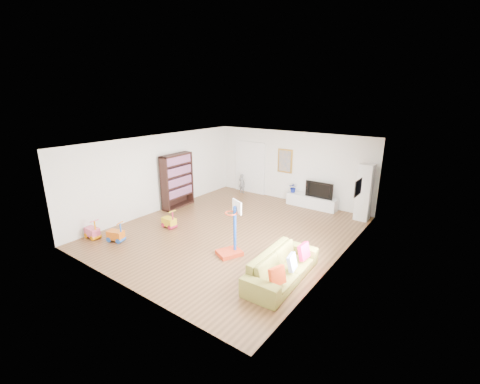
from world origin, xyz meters
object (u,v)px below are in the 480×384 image
Objects in this scene: bookshelf at (177,181)px; media_console at (312,201)px; basketball_hoop at (229,229)px; sofa at (282,267)px.

media_console is at bearing 31.93° from bookshelf.
basketball_hoop reaches higher than media_console.
bookshelf is 5.95m from sofa.
bookshelf is at bearing 179.21° from basketball_hoop.
media_console is at bearing 14.60° from sofa.
media_console is 5.18m from sofa.
bookshelf is at bearing 67.18° from sofa.
bookshelf is at bearing -144.46° from media_console.
bookshelf is (-4.04, -2.87, 0.77)m from media_console.
media_console is at bearing 112.72° from basketball_hoop.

